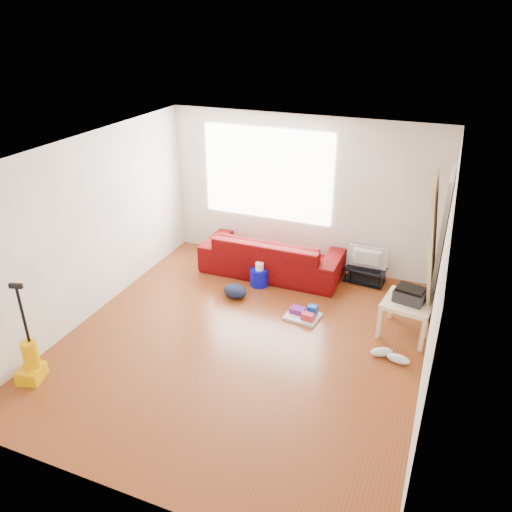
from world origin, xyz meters
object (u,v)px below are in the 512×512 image
at_px(side_table, 408,306).
at_px(bucket, 259,285).
at_px(vacuum, 30,362).
at_px(backpack, 235,297).
at_px(sofa, 271,273).
at_px(tv_stand, 365,275).
at_px(cleaning_tray, 304,314).

xyz_separation_m(side_table, bucket, (-2.30, 0.50, -0.42)).
relative_size(bucket, vacuum, 0.23).
xyz_separation_m(bucket, backpack, (-0.20, -0.48, 0.00)).
distance_m(side_table, vacuum, 4.71).
xyz_separation_m(sofa, backpack, (-0.24, -0.94, 0.00)).
relative_size(tv_stand, side_table, 0.93).
relative_size(sofa, bucket, 7.96).
xyz_separation_m(side_table, cleaning_tray, (-1.37, -0.13, -0.37)).
distance_m(sofa, side_table, 2.49).
bearing_deg(bucket, side_table, -12.29).
xyz_separation_m(sofa, tv_stand, (1.49, 0.27, 0.12)).
relative_size(sofa, tv_stand, 3.50).
relative_size(tv_stand, vacuum, 0.52).
height_order(tv_stand, bucket, tv_stand).
bearing_deg(sofa, vacuum, 64.35).
xyz_separation_m(tv_stand, backpack, (-1.73, -1.21, -0.12)).
bearing_deg(bucket, vacuum, -118.36).
bearing_deg(cleaning_tray, vacuum, -136.73).
distance_m(side_table, bucket, 2.39).
height_order(bucket, vacuum, vacuum).
bearing_deg(bucket, tv_stand, 25.53).
bearing_deg(cleaning_tray, backpack, 172.22).
xyz_separation_m(sofa, bucket, (-0.04, -0.46, 0.00)).
height_order(tv_stand, backpack, tv_stand).
bearing_deg(sofa, side_table, 156.96).
bearing_deg(backpack, sofa, 91.53).
relative_size(bucket, cleaning_tray, 0.57).
xyz_separation_m(tv_stand, side_table, (0.77, -1.23, 0.30)).
relative_size(backpack, vacuum, 0.29).
bearing_deg(bucket, sofa, 85.29).
bearing_deg(bucket, cleaning_tray, -34.27).
height_order(tv_stand, vacuum, vacuum).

